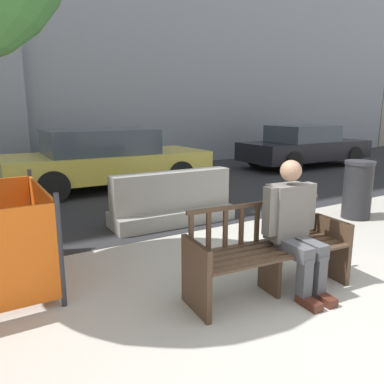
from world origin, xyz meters
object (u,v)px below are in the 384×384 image
(seated_person, at_px, (293,224))
(car_sedan_far, at_px, (305,146))
(street_bench, at_px, (269,254))
(trash_bin, at_px, (358,190))
(jersey_barrier_centre, at_px, (172,202))
(car_taxi_near, at_px, (106,159))

(seated_person, height_order, car_sedan_far, car_sedan_far)
(street_bench, relative_size, trash_bin, 1.77)
(seated_person, xyz_separation_m, trash_bin, (2.85, 1.31, -0.20))
(street_bench, height_order, trash_bin, trash_bin)
(street_bench, xyz_separation_m, seated_person, (0.24, -0.08, 0.29))
(street_bench, distance_m, car_sedan_far, 9.06)
(jersey_barrier_centre, bearing_deg, car_taxi_near, 89.94)
(street_bench, distance_m, car_taxi_near, 5.88)
(seated_person, relative_size, car_sedan_far, 0.30)
(trash_bin, bearing_deg, seated_person, -155.32)
(car_taxi_near, bearing_deg, car_sedan_far, 0.22)
(street_bench, height_order, car_taxi_near, car_taxi_near)
(jersey_barrier_centre, relative_size, car_taxi_near, 0.44)
(street_bench, height_order, car_sedan_far, car_sedan_far)
(car_taxi_near, relative_size, car_sedan_far, 1.04)
(car_sedan_far, bearing_deg, car_taxi_near, -179.78)
(jersey_barrier_centre, distance_m, trash_bin, 3.12)
(car_taxi_near, height_order, car_sedan_far, car_taxi_near)
(trash_bin, bearing_deg, car_taxi_near, 121.16)
(car_taxi_near, bearing_deg, seated_person, -90.48)
(seated_person, relative_size, jersey_barrier_centre, 0.65)
(seated_person, bearing_deg, car_taxi_near, 89.52)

